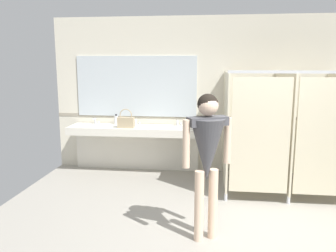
{
  "coord_description": "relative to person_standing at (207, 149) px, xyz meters",
  "views": [
    {
      "loc": [
        -0.87,
        -3.97,
        2.05
      ],
      "look_at": [
        -1.54,
        1.43,
        1.06
      ],
      "focal_mm": 36.8,
      "sensor_mm": 36.0,
      "label": 1
    }
  ],
  "objects": [
    {
      "name": "soap_dispenser",
      "position": [
        -1.77,
        2.56,
        -0.12
      ],
      "size": [
        0.07,
        0.07,
        0.2
      ],
      "color": "white",
      "rests_on": "vanity_counter"
    },
    {
      "name": "bathroom_stalls",
      "position": [
        1.21,
        1.72,
        -0.08
      ],
      "size": [
        1.9,
        1.54,
        1.96
      ],
      "color": "beige",
      "rests_on": "ground_plane"
    },
    {
      "name": "wall_back",
      "position": [
        0.9,
        2.76,
        0.36
      ],
      "size": [
        7.77,
        0.12,
        2.92
      ],
      "primitive_type": "cube",
      "color": "beige",
      "rests_on": "ground_plane"
    },
    {
      "name": "handbag",
      "position": [
        -1.5,
        2.24,
        -0.09
      ],
      "size": [
        0.3,
        0.11,
        0.35
      ],
      "color": "tan",
      "rests_on": "vanity_counter"
    },
    {
      "name": "wall_back_tile_band",
      "position": [
        0.9,
        2.7,
        -0.05
      ],
      "size": [
        7.77,
        0.01,
        0.06
      ],
      "primitive_type": "cube",
      "color": "#9E937F",
      "rests_on": "wall_back"
    },
    {
      "name": "vanity_counter",
      "position": [
        -1.4,
        2.48,
        -0.44
      ],
      "size": [
        2.42,
        0.59,
        1.01
      ],
      "color": "silver",
      "rests_on": "ground_plane"
    },
    {
      "name": "mirror_panel",
      "position": [
        -1.4,
        2.69,
        0.52
      ],
      "size": [
        2.32,
        0.02,
        1.15
      ],
      "primitive_type": "cube",
      "color": "silver",
      "rests_on": "wall_back"
    },
    {
      "name": "person_standing",
      "position": [
        0.0,
        0.0,
        0.0
      ],
      "size": [
        0.54,
        0.54,
        1.72
      ],
      "color": "beige",
      "rests_on": "ground_plane"
    },
    {
      "name": "ground_plane",
      "position": [
        0.9,
        0.16,
        -1.15
      ],
      "size": [
        7.77,
        5.68,
        0.1
      ],
      "primitive_type": "cube",
      "color": "#9E998E"
    }
  ]
}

